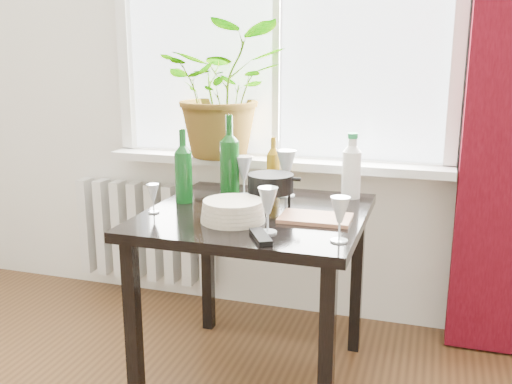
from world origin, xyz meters
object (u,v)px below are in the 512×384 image
(radiator, at_px, (145,231))
(wineglass_back_left, at_px, (244,176))
(potted_plant, at_px, (224,90))
(table, at_px, (256,233))
(wine_bottle_right, at_px, (230,155))
(wineglass_front_left, at_px, (153,198))
(fondue_pot, at_px, (271,191))
(cleaning_bottle, at_px, (352,166))
(wineglass_back_center, at_px, (286,173))
(wine_bottle_left, at_px, (183,166))
(plate_stack, at_px, (233,211))
(wineglass_far_right, at_px, (340,219))
(tv_remote, at_px, (261,237))
(wineglass_front_right, at_px, (268,210))
(bottle_amber, at_px, (273,164))
(cutting_board, at_px, (315,218))

(radiator, bearing_deg, wineglass_back_left, -29.59)
(radiator, relative_size, potted_plant, 1.22)
(table, xyz_separation_m, wine_bottle_right, (-0.18, 0.20, 0.27))
(wineglass_back_left, height_order, wineglass_front_left, wineglass_back_left)
(table, relative_size, fondue_pot, 4.04)
(cleaning_bottle, xyz_separation_m, wineglass_back_center, (-0.27, -0.06, -0.04))
(table, bearing_deg, wine_bottle_left, 172.16)
(wineglass_front_left, bearing_deg, plate_stack, -2.34)
(potted_plant, relative_size, wineglass_back_left, 3.62)
(wine_bottle_left, bearing_deg, cleaning_bottle, 23.30)
(radiator, distance_m, wineglass_far_right, 1.58)
(wine_bottle_left, bearing_deg, tv_remote, -39.37)
(wineglass_front_right, xyz_separation_m, wineglass_front_left, (-0.50, 0.11, -0.03))
(wineglass_far_right, bearing_deg, table, 144.27)
(wineglass_back_left, distance_m, fondue_pot, 0.24)
(radiator, relative_size, fondue_pot, 3.80)
(wine_bottle_left, relative_size, cleaning_bottle, 1.10)
(wineglass_back_left, bearing_deg, wineglass_front_right, -62.19)
(wineglass_front_right, distance_m, wineglass_back_center, 0.53)
(table, distance_m, wine_bottle_left, 0.42)
(wine_bottle_left, relative_size, wine_bottle_right, 0.86)
(wineglass_front_right, bearing_deg, wine_bottle_left, 146.77)
(bottle_amber, relative_size, wineglass_front_right, 1.48)
(bottle_amber, distance_m, tv_remote, 0.71)
(radiator, relative_size, wineglass_back_left, 4.41)
(cleaning_bottle, distance_m, plate_stack, 0.62)
(bottle_amber, relative_size, wineglass_back_left, 1.36)
(tv_remote, relative_size, cutting_board, 0.59)
(wine_bottle_left, bearing_deg, plate_stack, -34.85)
(wine_bottle_left, distance_m, cutting_board, 0.61)
(fondue_pot, xyz_separation_m, tv_remote, (0.08, -0.38, -0.06))
(wine_bottle_right, distance_m, cutting_board, 0.53)
(wine_bottle_right, relative_size, plate_stack, 1.49)
(fondue_pot, bearing_deg, wineglass_front_right, -69.77)
(potted_plant, height_order, cleaning_bottle, potted_plant)
(wineglass_back_left, bearing_deg, wineglass_far_right, -44.28)
(bottle_amber, distance_m, fondue_pot, 0.32)
(wineglass_back_left, distance_m, tv_remote, 0.60)
(cleaning_bottle, bearing_deg, wine_bottle_right, -165.98)
(cleaning_bottle, bearing_deg, fondue_pot, -135.68)
(wineglass_far_right, bearing_deg, fondue_pot, 135.65)
(potted_plant, distance_m, plate_stack, 0.88)
(potted_plant, bearing_deg, wineglass_far_right, -49.32)
(wineglass_back_center, distance_m, wineglass_back_left, 0.19)
(radiator, relative_size, wine_bottle_left, 2.57)
(wine_bottle_left, xyz_separation_m, wineglass_far_right, (0.71, -0.32, -0.08))
(cutting_board, bearing_deg, wineglass_front_left, -171.26)
(cleaning_bottle, bearing_deg, wineglass_back_center, -168.38)
(wineglass_far_right, distance_m, plate_stack, 0.43)
(plate_stack, bearing_deg, wine_bottle_right, 111.86)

